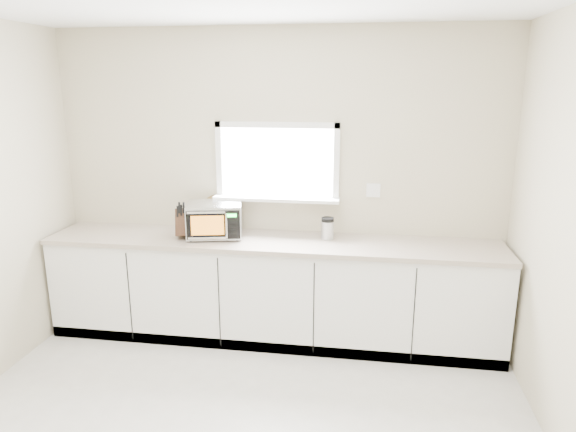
# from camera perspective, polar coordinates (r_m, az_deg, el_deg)

# --- Properties ---
(back_wall) EXTENTS (4.00, 0.17, 2.70)m
(back_wall) POSITION_cam_1_polar(r_m,az_deg,el_deg) (4.60, -1.17, 3.75)
(back_wall) COLOR #BAAF94
(back_wall) RESTS_ON ground
(cabinets) EXTENTS (3.92, 0.60, 0.88)m
(cabinets) POSITION_cam_1_polar(r_m,az_deg,el_deg) (4.59, -1.76, -8.35)
(cabinets) COLOR white
(cabinets) RESTS_ON ground
(countertop) EXTENTS (3.92, 0.64, 0.04)m
(countertop) POSITION_cam_1_polar(r_m,az_deg,el_deg) (4.42, -1.83, -2.91)
(countertop) COLOR #B5A396
(countertop) RESTS_ON cabinets
(microwave) EXTENTS (0.53, 0.46, 0.30)m
(microwave) POSITION_cam_1_polar(r_m,az_deg,el_deg) (4.51, -8.15, -0.37)
(microwave) COLOR black
(microwave) RESTS_ON countertop
(knife_block) EXTENTS (0.15, 0.24, 0.33)m
(knife_block) POSITION_cam_1_polar(r_m,az_deg,el_deg) (4.54, -11.60, -0.64)
(knife_block) COLOR #452A18
(knife_block) RESTS_ON countertop
(cutting_board) EXTENTS (0.32, 0.08, 0.32)m
(cutting_board) POSITION_cam_1_polar(r_m,az_deg,el_deg) (4.73, -7.81, 0.42)
(cutting_board) COLOR olive
(cutting_board) RESTS_ON countertop
(coffee_grinder) EXTENTS (0.13, 0.13, 0.19)m
(coffee_grinder) POSITION_cam_1_polar(r_m,az_deg,el_deg) (4.43, 4.42, -1.35)
(coffee_grinder) COLOR silver
(coffee_grinder) RESTS_ON countertop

